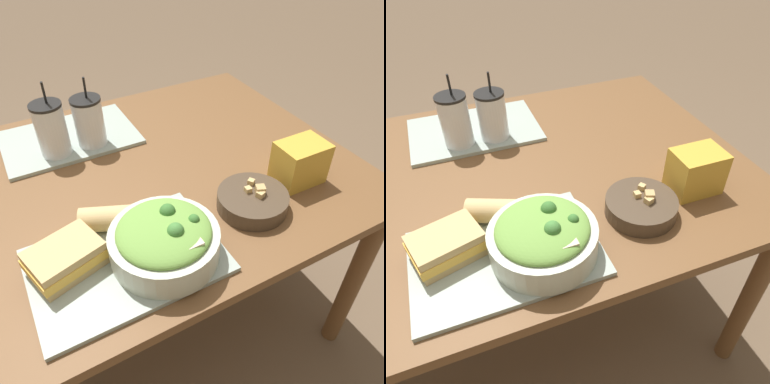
% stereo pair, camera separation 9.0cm
% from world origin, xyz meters
% --- Properties ---
extents(ground_plane, '(12.00, 12.00, 0.00)m').
position_xyz_m(ground_plane, '(0.00, 0.00, 0.00)').
color(ground_plane, brown).
extents(dining_table, '(1.47, 0.98, 0.74)m').
position_xyz_m(dining_table, '(0.00, 0.00, 0.65)').
color(dining_table, brown).
rests_on(dining_table, ground_plane).
extents(tray_near, '(0.42, 0.29, 0.01)m').
position_xyz_m(tray_near, '(-0.05, -0.30, 0.74)').
color(tray_near, '#99A89E').
rests_on(tray_near, dining_table).
extents(tray_far, '(0.42, 0.29, 0.01)m').
position_xyz_m(tray_far, '(-0.03, 0.28, 0.74)').
color(tray_far, '#99A89E').
rests_on(tray_far, dining_table).
extents(salad_bowl, '(0.24, 0.24, 0.11)m').
position_xyz_m(salad_bowl, '(0.03, -0.33, 0.80)').
color(salad_bowl, beige).
rests_on(salad_bowl, tray_near).
extents(soup_bowl, '(0.18, 0.18, 0.07)m').
position_xyz_m(soup_bowl, '(0.30, -0.28, 0.76)').
color(soup_bowl, '#473828').
rests_on(soup_bowl, dining_table).
extents(sandwich_near, '(0.18, 0.15, 0.06)m').
position_xyz_m(sandwich_near, '(-0.17, -0.26, 0.78)').
color(sandwich_near, tan).
rests_on(sandwich_near, tray_near).
extents(baguette_near, '(0.15, 0.11, 0.06)m').
position_xyz_m(baguette_near, '(-0.05, -0.19, 0.78)').
color(baguette_near, tan).
rests_on(baguette_near, tray_near).
extents(drink_cup_dark, '(0.09, 0.09, 0.23)m').
position_xyz_m(drink_cup_dark, '(-0.08, 0.20, 0.83)').
color(drink_cup_dark, silver).
rests_on(drink_cup_dark, tray_far).
extents(drink_cup_red, '(0.09, 0.09, 0.22)m').
position_xyz_m(drink_cup_red, '(0.03, 0.20, 0.82)').
color(drink_cup_red, silver).
rests_on(drink_cup_red, tray_far).
extents(chip_bag, '(0.14, 0.10, 0.12)m').
position_xyz_m(chip_bag, '(0.48, -0.25, 0.80)').
color(chip_bag, gold).
rests_on(chip_bag, dining_table).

